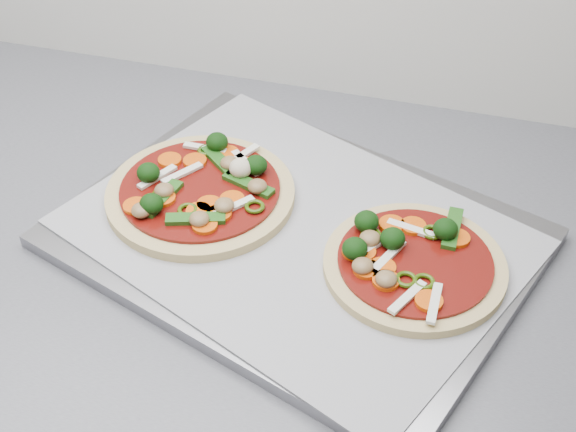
# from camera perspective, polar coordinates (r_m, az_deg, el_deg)

# --- Properties ---
(countertop) EXTENTS (3.60, 0.60, 0.04)m
(countertop) POSITION_cam_1_polar(r_m,az_deg,el_deg) (0.82, -5.89, -2.51)
(countertop) COLOR slate
(countertop) RESTS_ON base_cabinet
(baking_tray) EXTENTS (0.52, 0.45, 0.01)m
(baking_tray) POSITION_cam_1_polar(r_m,az_deg,el_deg) (0.79, 0.55, -1.56)
(baking_tray) COLOR gray
(baking_tray) RESTS_ON countertop
(parchment) EXTENTS (0.50, 0.45, 0.00)m
(parchment) POSITION_cam_1_polar(r_m,az_deg,el_deg) (0.79, 0.55, -1.12)
(parchment) COLOR gray
(parchment) RESTS_ON baking_tray
(pizza_left) EXTENTS (0.27, 0.27, 0.03)m
(pizza_left) POSITION_cam_1_polar(r_m,az_deg,el_deg) (0.82, -6.19, 1.81)
(pizza_left) COLOR tan
(pizza_left) RESTS_ON parchment
(pizza_right) EXTENTS (0.22, 0.22, 0.03)m
(pizza_right) POSITION_cam_1_polar(r_m,az_deg,el_deg) (0.75, 8.64, -3.14)
(pizza_right) COLOR tan
(pizza_right) RESTS_ON parchment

